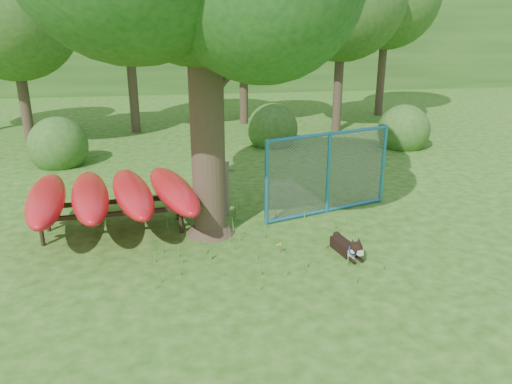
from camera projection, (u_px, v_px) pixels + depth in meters
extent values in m
plane|color=#224F0F|center=(255.00, 264.00, 9.29)|extent=(80.00, 80.00, 0.00)
cylinder|color=#382B1E|center=(207.00, 107.00, 9.76)|extent=(0.88, 0.88, 5.38)
cone|color=#382B1E|center=(210.00, 221.00, 10.56)|extent=(1.32, 1.32, 0.54)
cylinder|color=#382B1E|center=(236.00, 66.00, 9.80)|extent=(1.29, 1.12, 1.15)
cylinder|color=#382B1E|center=(173.00, 44.00, 9.30)|extent=(1.27, 0.39, 1.10)
cylinder|color=#665D4D|center=(227.00, 189.00, 11.42)|extent=(0.14, 0.14, 1.27)
cylinder|color=#665D4D|center=(227.00, 170.00, 11.27)|extent=(0.35, 0.13, 0.07)
cylinder|color=black|center=(42.00, 233.00, 9.96)|extent=(0.09, 0.09, 0.53)
cylinder|color=black|center=(181.00, 221.00, 10.55)|extent=(0.09, 0.09, 0.53)
cylinder|color=black|center=(47.00, 220.00, 10.64)|extent=(0.09, 0.09, 0.53)
cylinder|color=black|center=(178.00, 209.00, 11.24)|extent=(0.09, 0.09, 0.53)
cube|color=black|center=(112.00, 214.00, 10.16)|extent=(3.20, 0.33, 0.09)
cube|color=black|center=(113.00, 202.00, 10.84)|extent=(3.20, 0.33, 0.09)
ellipsoid|color=red|center=(46.00, 199.00, 10.13)|extent=(1.20, 3.27, 0.51)
ellipsoid|color=red|center=(90.00, 196.00, 10.31)|extent=(1.31, 3.28, 0.51)
ellipsoid|color=red|center=(132.00, 193.00, 10.49)|extent=(1.41, 3.28, 0.51)
ellipsoid|color=red|center=(173.00, 190.00, 10.68)|extent=(1.52, 3.28, 0.51)
cube|color=black|center=(343.00, 247.00, 9.74)|extent=(0.38, 0.69, 0.22)
cube|color=silver|center=(351.00, 253.00, 9.50)|extent=(0.23, 0.17, 0.20)
sphere|color=black|center=(356.00, 248.00, 9.29)|extent=(0.24, 0.24, 0.24)
cube|color=silver|center=(359.00, 252.00, 9.21)|extent=(0.12, 0.15, 0.08)
sphere|color=silver|center=(353.00, 251.00, 9.26)|extent=(0.11, 0.11, 0.11)
sphere|color=silver|center=(360.00, 250.00, 9.31)|extent=(0.11, 0.11, 0.11)
cone|color=black|center=(353.00, 242.00, 9.26)|extent=(0.08, 0.10, 0.12)
cone|color=black|center=(359.00, 240.00, 9.30)|extent=(0.12, 0.13, 0.12)
cylinder|color=black|center=(351.00, 259.00, 9.37)|extent=(0.12, 0.29, 0.07)
cylinder|color=black|center=(359.00, 258.00, 9.42)|extent=(0.12, 0.29, 0.07)
sphere|color=black|center=(337.00, 235.00, 10.04)|extent=(0.15, 0.15, 0.15)
torus|color=#1840B8|center=(354.00, 249.00, 9.38)|extent=(0.24, 0.12, 0.23)
cylinder|color=teal|center=(267.00, 183.00, 10.74)|extent=(0.11, 0.11, 1.93)
cylinder|color=teal|center=(328.00, 173.00, 11.43)|extent=(0.11, 0.11, 1.93)
cylinder|color=teal|center=(383.00, 164.00, 12.13)|extent=(0.11, 0.11, 1.93)
cylinder|color=teal|center=(330.00, 134.00, 11.13)|extent=(3.08, 1.08, 0.08)
cylinder|color=teal|center=(326.00, 210.00, 11.74)|extent=(3.08, 1.08, 0.08)
plane|color=gray|center=(328.00, 173.00, 11.43)|extent=(3.06, 1.01, 3.22)
cylinder|color=#49812A|center=(279.00, 249.00, 9.66)|extent=(0.02, 0.02, 0.20)
sphere|color=gold|center=(279.00, 245.00, 9.63)|extent=(0.04, 0.04, 0.04)
sphere|color=gold|center=(280.00, 243.00, 9.66)|extent=(0.04, 0.04, 0.04)
sphere|color=gold|center=(277.00, 245.00, 9.64)|extent=(0.04, 0.04, 0.04)
sphere|color=gold|center=(281.00, 245.00, 9.61)|extent=(0.04, 0.04, 0.04)
sphere|color=gold|center=(279.00, 245.00, 9.60)|extent=(0.04, 0.04, 0.04)
cylinder|color=#382B1E|center=(22.00, 87.00, 16.98)|extent=(0.36, 0.36, 4.20)
sphere|color=#28541B|center=(11.00, 12.00, 16.18)|extent=(4.40, 4.40, 4.40)
cylinder|color=#382B1E|center=(131.00, 65.00, 19.17)|extent=(0.36, 0.36, 5.25)
cylinder|color=#382B1E|center=(244.00, 78.00, 20.99)|extent=(0.36, 0.36, 3.85)
sphere|color=#28541B|center=(243.00, 23.00, 20.26)|extent=(4.00, 4.00, 4.00)
cylinder|color=#382B1E|center=(339.00, 71.00, 19.48)|extent=(0.36, 0.36, 4.76)
cylinder|color=#382B1E|center=(382.00, 61.00, 22.68)|extent=(0.36, 0.36, 4.90)
sphere|color=#28541B|center=(61.00, 165.00, 15.56)|extent=(1.80, 1.80, 1.80)
sphere|color=#28541B|center=(402.00, 147.00, 17.68)|extent=(1.80, 1.80, 1.80)
sphere|color=#28541B|center=(272.00, 145.00, 17.97)|extent=(1.80, 1.80, 1.80)
cube|color=#28541B|center=(194.00, 38.00, 34.40)|extent=(80.00, 12.00, 6.00)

